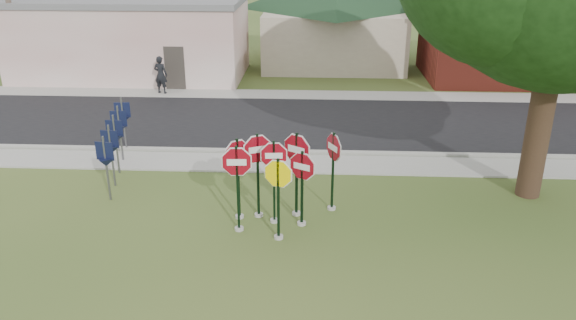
# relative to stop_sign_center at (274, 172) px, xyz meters

# --- Properties ---
(ground) EXTENTS (120.00, 120.00, 0.00)m
(ground) POSITION_rel_stop_sign_center_xyz_m (0.03, -1.37, -1.50)
(ground) COLOR #354E1D
(ground) RESTS_ON ground
(sidewalk_near) EXTENTS (60.00, 1.60, 0.06)m
(sidewalk_near) POSITION_rel_stop_sign_center_xyz_m (0.03, 4.13, -1.47)
(sidewalk_near) COLOR gray
(sidewalk_near) RESTS_ON ground
(road) EXTENTS (60.00, 7.00, 0.04)m
(road) POSITION_rel_stop_sign_center_xyz_m (0.03, 8.63, -1.48)
(road) COLOR black
(road) RESTS_ON ground
(sidewalk_far) EXTENTS (60.00, 1.60, 0.06)m
(sidewalk_far) POSITION_rel_stop_sign_center_xyz_m (0.03, 12.93, -1.47)
(sidewalk_far) COLOR gray
(sidewalk_far) RESTS_ON ground
(curb) EXTENTS (60.00, 0.20, 0.14)m
(curb) POSITION_rel_stop_sign_center_xyz_m (0.03, 5.13, -1.43)
(curb) COLOR gray
(curb) RESTS_ON ground
(stop_sign_center) EXTENTS (0.99, 0.24, 2.46)m
(stop_sign_center) POSITION_rel_stop_sign_center_xyz_m (0.00, 0.00, 0.00)
(stop_sign_center) COLOR #A09D96
(stop_sign_center) RESTS_ON ground
(stop_sign_yellow) EXTENTS (0.98, 0.29, 2.33)m
(stop_sign_yellow) POSITION_rel_stop_sign_center_xyz_m (0.17, -0.89, -0.10)
(stop_sign_yellow) COLOR #A09D96
(stop_sign_yellow) RESTS_ON ground
(stop_sign_left) EXTENTS (1.08, 0.24, 2.51)m
(stop_sign_left) POSITION_rel_stop_sign_center_xyz_m (-0.91, -0.51, 0.05)
(stop_sign_left) COLOR #A09D96
(stop_sign_left) RESTS_ON ground
(stop_sign_right) EXTENTS (0.92, 0.53, 2.24)m
(stop_sign_right) POSITION_rel_stop_sign_center_xyz_m (0.75, -0.12, -0.15)
(stop_sign_right) COLOR #A09D96
(stop_sign_right) RESTS_ON ground
(stop_sign_back_right) EXTENTS (0.98, 0.68, 2.56)m
(stop_sign_back_right) POSITION_rel_stop_sign_center_xyz_m (0.58, 0.46, 0.10)
(stop_sign_back_right) COLOR #A09D96
(stop_sign_back_right) RESTS_ON ground
(stop_sign_back_left) EXTENTS (0.99, 0.50, 2.56)m
(stop_sign_back_left) POSITION_rel_stop_sign_center_xyz_m (-0.46, 0.31, 0.09)
(stop_sign_back_left) COLOR #A09D96
(stop_sign_back_left) RESTS_ON ground
(stop_sign_far_right) EXTENTS (0.51, 0.95, 2.44)m
(stop_sign_far_right) POSITION_rel_stop_sign_center_xyz_m (1.58, 0.84, -0.00)
(stop_sign_far_right) COLOR #A09D96
(stop_sign_far_right) RESTS_ON ground
(stop_sign_far_left) EXTENTS (0.85, 0.65, 2.45)m
(stop_sign_far_left) POSITION_rel_stop_sign_center_xyz_m (-0.99, 0.19, 0.01)
(stop_sign_far_left) COLOR #A09D96
(stop_sign_far_left) RESTS_ON ground
(route_sign_row) EXTENTS (1.43, 4.63, 2.00)m
(route_sign_row) POSITION_rel_stop_sign_center_xyz_m (-5.37, 3.13, -0.28)
(route_sign_row) COLOR #59595E
(route_sign_row) RESTS_ON ground
(building_stucco) EXTENTS (12.20, 6.20, 4.20)m
(building_stucco) POSITION_rel_stop_sign_center_xyz_m (-8.97, 16.63, 0.65)
(building_stucco) COLOR silver
(building_stucco) RESTS_ON ground
(building_house) EXTENTS (11.60, 11.60, 6.20)m
(building_house) POSITION_rel_stop_sign_center_xyz_m (2.03, 20.63, 2.15)
(building_house) COLOR #BBAD95
(building_house) RESTS_ON ground
(building_brick) EXTENTS (10.20, 6.20, 4.75)m
(building_brick) POSITION_rel_stop_sign_center_xyz_m (12.03, 17.13, 0.91)
(building_brick) COLOR maroon
(building_brick) RESTS_ON ground
(pedestrian) EXTENTS (0.75, 0.58, 1.83)m
(pedestrian) POSITION_rel_stop_sign_center_xyz_m (-6.49, 12.86, -0.53)
(pedestrian) COLOR black
(pedestrian) RESTS_ON sidewalk_far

